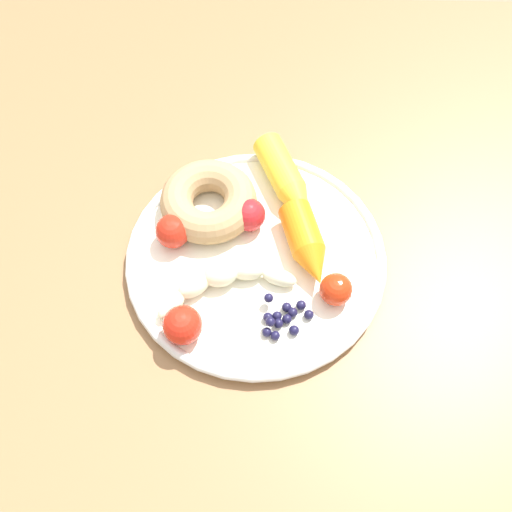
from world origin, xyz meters
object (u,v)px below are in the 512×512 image
Objects in this scene: carrot_yellow at (288,183)px; tomato_extra at (183,325)px; plate at (256,257)px; carrot_orange at (307,245)px; banana at (223,279)px; tomato_near at (173,231)px; donut at (209,201)px; blueberry_pile at (283,318)px; tomato_mid at (252,215)px; dining_table at (248,317)px; tomato_far at (336,289)px.

tomato_extra is at bearing -30.09° from carrot_yellow.
plate is at bearing 142.76° from tomato_extra.
carrot_orange is at bearing 13.65° from carrot_yellow.
tomato_near is at bearing -133.02° from banana.
tomato_near is at bearing -41.31° from donut.
blueberry_pile is 0.13m from tomato_mid.
carrot_orange is 1.95× the size of blueberry_pile.
dining_table is 0.11m from plate.
carrot_orange is at bearing 114.48° from banana.
plate is (-0.03, 0.01, 0.10)m from dining_table.
dining_table is 0.16m from tomato_near.
carrot_yellow is 0.18m from blueberry_pile.
banana is at bearing 46.98° from tomato_near.
donut is (-0.06, -0.06, 0.02)m from plate.
banana is at bearing -65.52° from carrot_orange.
dining_table is 7.50× the size of carrot_yellow.
banana reaches higher than dining_table.
tomato_far is 0.86× the size of tomato_extra.
banana reaches higher than blueberry_pile.
tomato_near is 1.10× the size of tomato_far.
tomato_mid is (-0.08, 0.03, 0.01)m from banana.
tomato_mid is at bearing 159.87° from banana.
tomato_mid is (0.05, -0.04, 0.00)m from carrot_yellow.
blueberry_pile is at bearing 16.76° from tomato_mid.
donut is at bearing -127.63° from tomato_far.
carrot_orange is (-0.00, 0.06, 0.02)m from plate.
tomato_near is at bearing -74.41° from tomato_mid.
tomato_near is 0.10m from tomato_mid.
dining_table is 8.95× the size of donut.
tomato_mid reaches higher than carrot_yellow.
dining_table is at bearing -15.83° from plate.
donut is (0.03, -0.10, 0.00)m from carrot_yellow.
tomato_far is (0.02, 0.10, 0.12)m from dining_table.
tomato_far reaches higher than blueberry_pile.
blueberry_pile is 1.40× the size of tomato_near.
tomato_near is at bearing -127.70° from blueberry_pile.
donut reaches higher than plate.
donut is at bearing -147.87° from blueberry_pile.
carrot_yellow is (-0.09, -0.02, -0.00)m from carrot_orange.
tomato_near is at bearing -101.05° from plate.
dining_table is 6.54× the size of banana.
dining_table is 0.15m from carrot_orange.
carrot_yellow reaches higher than plate.
plate is 7.74× the size of tomato_mid.
donut is at bearing -152.88° from dining_table.
carrot_orange is at bearing 58.13° from tomato_mid.
dining_table is 26.44× the size of tomato_mid.
carrot_yellow is 0.07m from tomato_mid.
carrot_orange reaches higher than blueberry_pile.
tomato_far reaches higher than plate.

